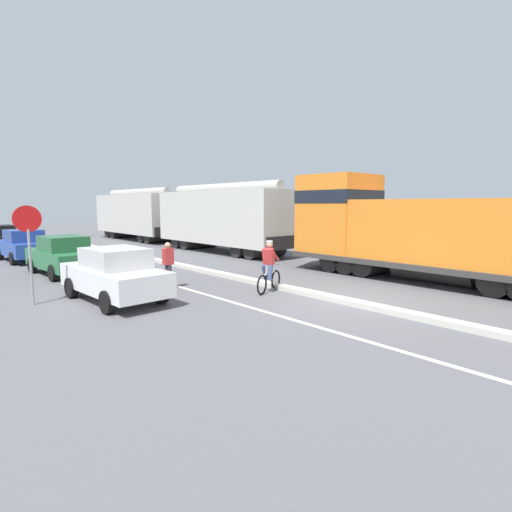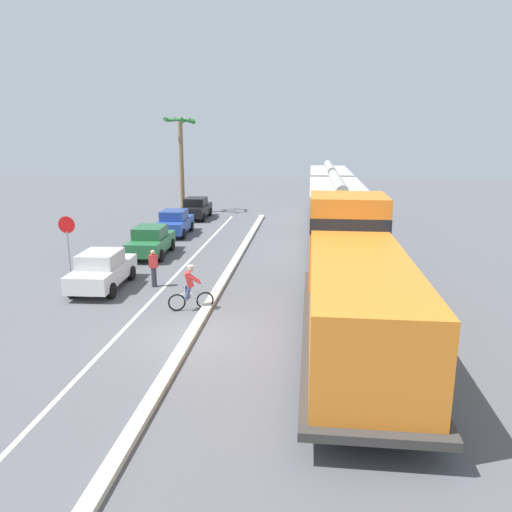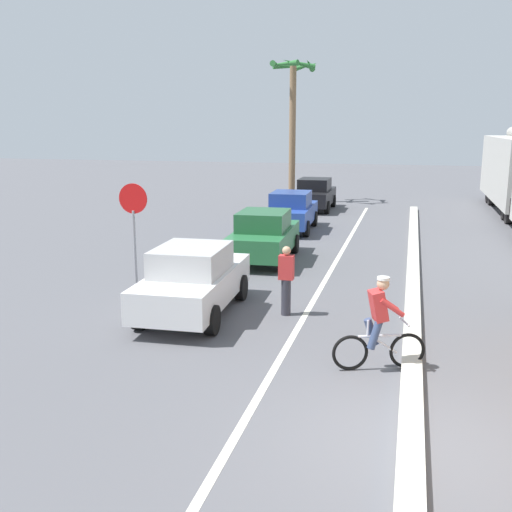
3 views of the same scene
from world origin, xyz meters
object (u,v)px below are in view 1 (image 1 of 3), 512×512
Objects in this scene: hopper_car_lead at (223,218)px; cyclist at (269,268)px; locomotive at (414,233)px; parked_car_white at (114,274)px; hopper_car_middle at (138,215)px; stop_sign at (28,236)px; pedestrian_by_cars at (168,265)px; parked_car_green at (63,255)px; parked_car_blue at (24,245)px.

hopper_car_lead is 11.69m from cyclist.
parked_car_white is (-10.09, 4.28, -0.98)m from locomotive.
stop_sign is at bearing -123.35° from hopper_car_middle.
pedestrian_by_cars is (-8.00, 4.74, -0.95)m from locomotive.
parked_car_white is at bearing 157.00° from locomotive.
parked_car_green is at bearing 64.92° from stop_sign.
parked_car_blue and pedestrian_by_cars have the same top height.
parked_car_blue is at bearing -141.95° from hopper_car_middle.
parked_car_white is at bearing -117.38° from hopper_car_middle.
cyclist is (4.34, -13.79, 0.00)m from parked_car_blue.
cyclist is (-5.76, 2.06, -0.98)m from locomotive.
cyclist reaches higher than parked_car_blue.
stop_sign is (-2.23, -4.75, 1.21)m from parked_car_green.
stop_sign is (-1.99, 1.13, 1.21)m from parked_car_white.
hopper_car_middle is 21.96m from stop_sign.
hopper_car_middle is at bearing 56.65° from stop_sign.
hopper_car_lead is 2.49× the size of parked_car_blue.
parked_car_white is 2.49× the size of cyclist.
locomotive is at bearing -90.00° from hopper_car_lead.
locomotive is 18.82m from parked_car_blue.
parked_car_blue is 2.63× the size of pedestrian_by_cars.
locomotive reaches higher than cyclist.
stop_sign is 4.29m from pedestrian_by_cars.
hopper_car_middle is 2.48× the size of parked_car_white.
pedestrian_by_cars is at bearing -71.16° from parked_car_green.
locomotive is 6.77× the size of cyclist.
stop_sign is (-12.07, -18.35, -0.05)m from hopper_car_middle.
hopper_car_lead is 2.48× the size of parked_car_white.
pedestrian_by_cars is (2.10, -11.11, 0.03)m from parked_car_blue.
hopper_car_middle is 12.88m from parked_car_blue.
cyclist is at bearing -50.14° from pedestrian_by_cars.
locomotive is at bearing -24.13° from stop_sign.
parked_car_green is 2.49× the size of cyclist.
hopper_car_middle is at bearing 67.18° from pedestrian_by_cars.
parked_car_green is 1.00× the size of parked_car_blue.
locomotive is at bearing -57.51° from parked_car_blue.
hopper_car_lead reaches higher than parked_car_green.
pedestrian_by_cars is (2.09, 0.46, 0.03)m from parked_car_white.
cyclist is 7.25m from stop_sign.
cyclist is at bearing 160.29° from locomotive.
hopper_car_lead is 1.00× the size of hopper_car_middle.
parked_car_green is 5.70m from parked_car_blue.
parked_car_white is 4.86m from cyclist.
parked_car_white and pedestrian_by_cars have the same top height.
locomotive is 7.17× the size of pedestrian_by_cars.
locomotive is 4.03× the size of stop_sign.
parked_car_white is at bearing -92.32° from parked_car_green.
parked_car_green is 2.64× the size of pedestrian_by_cars.
hopper_car_middle reaches higher than parked_car_blue.
locomotive reaches higher than hopper_car_middle.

